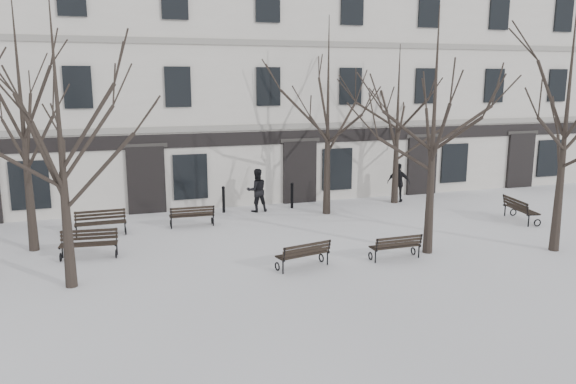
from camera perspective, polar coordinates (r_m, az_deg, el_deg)
name	(u,v)px	position (r m, az deg, el deg)	size (l,w,h in m)	color
ground	(277,260)	(18.22, -1.10, -6.90)	(100.00, 100.00, 0.00)	white
building	(205,83)	(29.95, -8.45, 10.87)	(40.40, 10.20, 11.40)	silver
tree_1	(58,112)	(16.14, -22.34, 7.53)	(5.45, 5.45, 7.78)	black
tree_2	(435,103)	(18.70, 14.69, 8.78)	(5.58, 5.58, 7.97)	black
tree_3	(568,98)	(20.46, 26.58, 8.52)	(5.73, 5.73, 8.18)	black
tree_4	(20,94)	(20.27, -25.56, 8.93)	(5.86, 5.86, 8.37)	black
tree_5	(328,92)	(23.74, 4.10, 10.05)	(5.80, 5.80, 8.28)	black
tree_6	(398,105)	(26.39, 11.11, 8.63)	(5.09, 5.09, 7.27)	black
bench_0	(89,243)	(19.42, -19.57, -4.90)	(1.85, 0.82, 0.91)	black
bench_1	(304,254)	(17.29, 1.62, -6.29)	(1.79, 0.99, 0.86)	black
bench_2	(396,246)	(18.45, 10.92, -5.39)	(1.69, 0.65, 0.84)	black
bench_3	(101,222)	(22.05, -18.50, -2.90)	(1.85, 0.71, 0.92)	black
bench_4	(192,215)	(22.39, -9.73, -2.33)	(1.75, 0.67, 0.87)	black
bench_5	(520,209)	(24.83, 22.48, -1.58)	(1.01, 1.99, 0.96)	black
bollard_a	(224,198)	(24.56, -6.57, -0.65)	(0.15, 0.15, 1.18)	black
bollard_b	(292,194)	(25.24, 0.40, -0.25)	(0.15, 0.15, 1.17)	black
pedestrian_b	(257,211)	(24.76, -3.16, -1.99)	(0.93, 0.72, 1.90)	black
pedestrian_c	(398,202)	(27.21, 11.10, -0.97)	(1.08, 0.45, 1.84)	black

